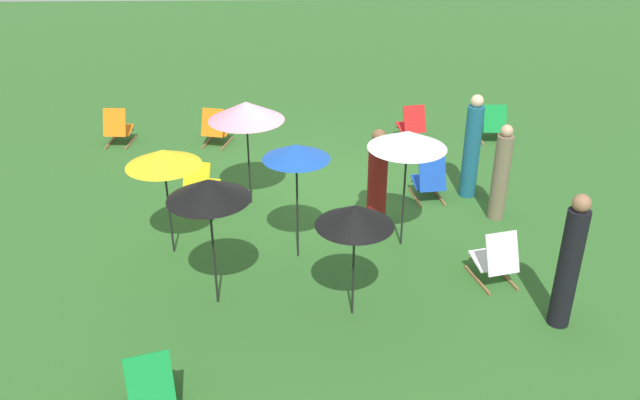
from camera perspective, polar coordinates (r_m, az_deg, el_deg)
ground_plane at (r=11.92m, az=-0.18°, el=0.47°), size 40.00×40.00×0.00m
deckchair_0 at (r=9.63m, az=15.13°, el=-5.03°), size 0.64×0.85×0.83m
deckchair_1 at (r=14.20m, az=-9.13°, el=6.22°), size 0.64×0.85×0.83m
deckchair_2 at (r=11.64m, az=-10.42°, el=1.33°), size 0.66×0.86×0.83m
deckchair_3 at (r=11.77m, az=9.55°, el=1.70°), size 0.56×0.81×0.83m
deckchair_4 at (r=14.74m, az=14.90°, el=6.42°), size 0.53×0.79×0.83m
deckchair_6 at (r=7.49m, az=-14.63°, el=-15.46°), size 0.68×0.87×0.83m
deckchair_7 at (r=14.35m, az=8.03°, el=6.53°), size 0.62×0.84×0.83m
deckchair_8 at (r=14.69m, az=-17.29°, el=6.03°), size 0.53×0.79×0.83m
umbrella_0 at (r=9.68m, az=7.67°, el=5.26°), size 1.18×1.18×1.91m
umbrella_1 at (r=9.30m, az=-2.09°, el=4.21°), size 0.99×0.99×1.84m
umbrella_2 at (r=8.31m, az=-9.76°, el=0.90°), size 1.09×1.09×1.86m
umbrella_3 at (r=8.09m, az=3.06°, el=-1.38°), size 1.00×1.00×1.63m
umbrella_4 at (r=9.73m, az=-13.59°, el=3.60°), size 1.11×1.11×1.71m
umbrella_5 at (r=11.03m, az=-6.50°, el=7.75°), size 1.29×1.29×1.88m
person_0 at (r=11.85m, az=13.16°, el=4.41°), size 0.36×0.36×1.90m
person_1 at (r=11.20m, az=15.56°, el=2.14°), size 0.38×0.38×1.68m
person_2 at (r=8.76m, az=20.99°, el=-5.26°), size 0.36×0.36×1.88m
person_3 at (r=10.59m, az=5.05°, el=1.63°), size 0.44×0.44×1.70m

